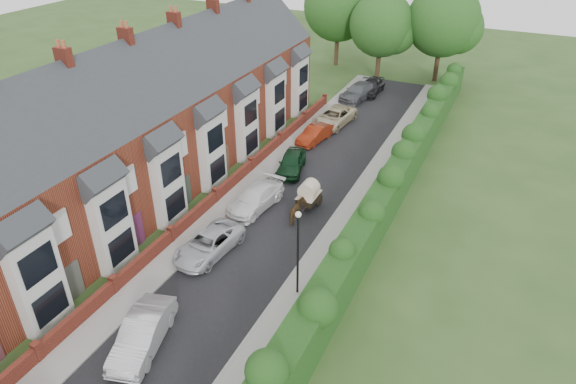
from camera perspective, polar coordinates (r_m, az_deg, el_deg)
name	(u,v)px	position (r m, az deg, el deg)	size (l,w,h in m)	color
ground	(201,324)	(26.38, -9.64, -14.24)	(140.00, 140.00, 0.00)	#2D4C1E
road	(287,211)	(33.97, -0.13, -2.14)	(6.00, 58.00, 0.02)	black
pavement_hedge_side	(345,225)	(32.70, 6.40, -3.71)	(2.20, 58.00, 0.12)	#9B9992
pavement_house_side	(236,198)	(35.50, -5.76, -0.63)	(1.70, 58.00, 0.12)	#9B9992
kerb_hedge_side	(330,221)	(32.97, 4.68, -3.27)	(0.18, 58.00, 0.13)	#999893
kerb_house_side	(247,200)	(35.15, -4.63, -0.91)	(0.18, 58.00, 0.13)	#999893
hedge	(375,212)	(31.45, 9.65, -2.15)	(2.10, 58.00, 2.85)	#143511
terrace_row	(142,128)	(36.29, -15.95, 6.87)	(9.05, 40.50, 11.50)	brown
garden_wall_row	(216,196)	(35.05, -8.02, -0.48)	(0.35, 40.35, 1.10)	maroon
lamppost	(298,243)	(25.53, 1.11, -5.71)	(0.32, 0.32, 5.16)	black
tree_far_left	(385,27)	(58.12, 10.71, 17.62)	(7.14, 6.80, 9.29)	#332316
tree_far_right	(447,22)	(58.73, 17.26, 17.57)	(7.98, 7.60, 10.31)	#332316
tree_far_back	(342,8)	(62.44, 6.04, 19.70)	(8.40, 8.00, 10.82)	#332316
car_silver_a	(143,333)	(25.42, -15.86, -14.88)	(1.64, 4.71, 1.55)	#B5B5BA
car_silver_b	(209,244)	(30.24, -8.80, -5.71)	(2.23, 4.84, 1.35)	silver
car_white	(255,198)	(34.06, -3.64, -0.70)	(2.01, 4.95, 1.44)	white
car_green	(292,162)	(38.44, 0.39, 3.30)	(1.73, 4.29, 1.46)	black
car_red	(315,134)	(43.25, 2.98, 6.44)	(1.40, 4.02, 1.33)	maroon
car_beige	(334,117)	(46.59, 5.15, 8.29)	(2.43, 5.28, 1.47)	#C0AF8B
car_grey	(359,92)	(52.99, 7.85, 11.00)	(2.15, 5.28, 1.53)	#515358
car_black	(372,86)	(54.68, 9.27, 11.54)	(1.88, 4.66, 1.59)	black
horse	(297,212)	(32.56, 1.02, -2.23)	(0.79, 1.74, 1.47)	#4B341B
horse_cart	(309,193)	(33.81, 2.33, -0.08)	(1.26, 2.78, 2.00)	black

